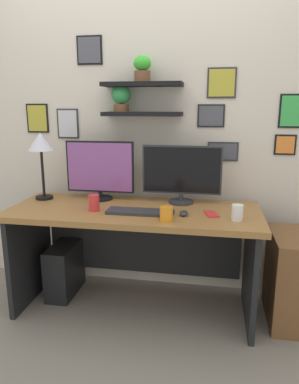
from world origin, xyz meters
name	(u,v)px	position (x,y,z in m)	size (l,w,h in m)	color
ground_plane	(135,307)	(0.00, 0.00, 0.00)	(8.00, 8.00, 0.00)	gray
back_wall_assembly	(146,117)	(0.00, 0.44, 1.36)	(4.40, 0.24, 2.70)	beige
desk	(136,234)	(0.00, 0.06, 0.54)	(1.71, 0.68, 0.75)	#9E6B38
monitor_left	(100,170)	(-0.30, 0.22, 0.97)	(0.51, 0.18, 0.44)	black
monitor_right	(182,173)	(0.30, 0.22, 0.97)	(0.57, 0.18, 0.42)	#2D2D33
keyboard	(140,212)	(0.06, -0.10, 0.76)	(0.44, 0.14, 0.02)	#2D2D33
computer_mouse	(184,213)	(0.35, -0.09, 0.77)	(0.06, 0.09, 0.03)	#2D2D33
desk_lamp	(41,146)	(-0.73, 0.15, 1.15)	(0.19, 0.19, 0.50)	black
cell_phone	(211,214)	(0.52, -0.05, 0.76)	(0.07, 0.14, 0.01)	red
coffee_mug	(166,214)	(0.25, -0.23, 0.80)	(0.08, 0.08, 0.09)	orange
pen_cup	(237,213)	(0.68, -0.14, 0.80)	(0.07, 0.07, 0.10)	white
water_cup	(94,203)	(-0.25, -0.09, 0.81)	(0.07, 0.07, 0.11)	red
computer_tower_left	(65,269)	(-0.58, 0.12, 0.20)	(0.18, 0.40, 0.40)	black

